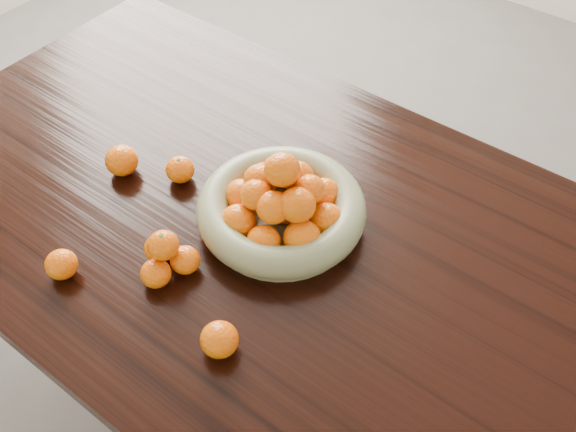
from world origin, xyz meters
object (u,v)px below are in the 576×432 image
Objects in this scene: fruit_bowl at (281,207)px; orange_pyramid at (166,257)px; loose_orange_0 at (180,170)px; dining_table at (308,272)px.

orange_pyramid is at bearing -114.15° from fruit_bowl.
fruit_bowl is 5.51× the size of loose_orange_0.
loose_orange_0 is at bearing -173.05° from fruit_bowl.
loose_orange_0 is (-0.34, -0.02, 0.12)m from dining_table.
fruit_bowl is at bearing 65.85° from orange_pyramid.
orange_pyramid reaches higher than loose_orange_0.
dining_table is 0.16m from fruit_bowl.
orange_pyramid is (-0.10, -0.23, -0.01)m from fruit_bowl.
fruit_bowl is at bearing 169.62° from dining_table.
orange_pyramid is 0.25m from loose_orange_0.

